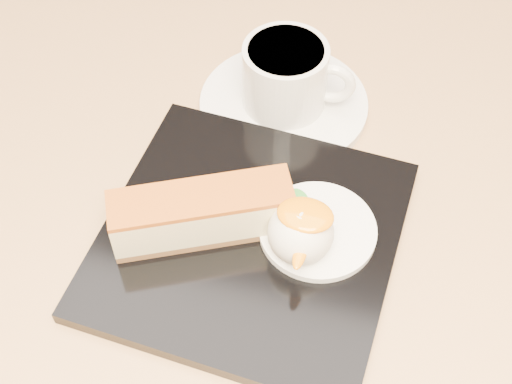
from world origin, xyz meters
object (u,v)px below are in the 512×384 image
(cheesecake, at_px, (202,213))
(table, at_px, (203,293))
(ice_cream_scoop, at_px, (301,232))
(coffee_cup, at_px, (287,75))
(dessert_plate, at_px, (249,239))
(saucer, at_px, (284,105))

(cheesecake, bearing_deg, table, 96.92)
(ice_cream_scoop, xyz_separation_m, coffee_cup, (-0.05, 0.15, 0.00))
(dessert_plate, distance_m, coffee_cup, 0.15)
(dessert_plate, height_order, ice_cream_scoop, ice_cream_scoop)
(table, height_order, coffee_cup, coffee_cup)
(table, bearing_deg, ice_cream_scoop, -19.77)
(table, distance_m, dessert_plate, 0.17)
(cheesecake, bearing_deg, ice_cream_scoop, -25.56)
(dessert_plate, distance_m, cheesecake, 0.04)
(cheesecake, height_order, saucer, cheesecake)
(coffee_cup, bearing_deg, dessert_plate, -89.61)
(table, distance_m, ice_cream_scoop, 0.22)
(cheesecake, bearing_deg, coffee_cup, 53.71)
(dessert_plate, height_order, coffee_cup, coffee_cup)
(cheesecake, distance_m, ice_cream_scoop, 0.08)
(ice_cream_scoop, bearing_deg, coffee_cup, 106.79)
(cheesecake, bearing_deg, dessert_plate, -17.43)
(dessert_plate, bearing_deg, table, 152.38)
(saucer, bearing_deg, dessert_plate, -86.93)
(dessert_plate, distance_m, ice_cream_scoop, 0.05)
(cheesecake, relative_size, saucer, 0.92)
(saucer, bearing_deg, coffee_cup, 1.96)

